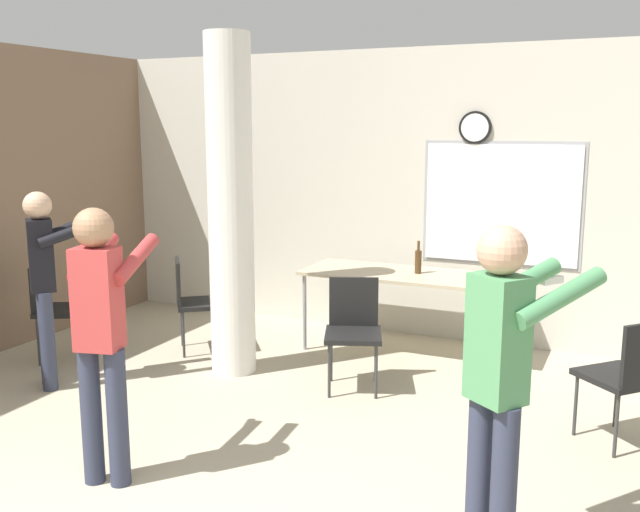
{
  "coord_description": "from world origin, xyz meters",
  "views": [
    {
      "loc": [
        1.9,
        -1.69,
        2.08
      ],
      "look_at": [
        0.07,
        2.32,
        1.26
      ],
      "focal_mm": 40.0,
      "sensor_mm": 36.0,
      "label": 1
    }
  ],
  "objects_px": {
    "chair_near_pillar": "(193,297)",
    "chair_by_left_wall": "(55,304)",
    "person_watching_back": "(46,274)",
    "folding_table": "(404,278)",
    "person_playing_front": "(101,324)",
    "person_playing_side": "(501,371)",
    "bottle_on_table": "(418,261)",
    "chair_table_front": "(353,325)",
    "chair_mid_room": "(628,372)"
  },
  "relations": [
    {
      "from": "bottle_on_table",
      "to": "chair_by_left_wall",
      "type": "relative_size",
      "value": 0.34
    },
    {
      "from": "person_watching_back",
      "to": "folding_table",
      "type": "bearing_deg",
      "value": 41.19
    },
    {
      "from": "chair_table_front",
      "to": "person_watching_back",
      "type": "xyz_separation_m",
      "value": [
        -2.2,
        -1.0,
        0.41
      ]
    },
    {
      "from": "folding_table",
      "to": "person_watching_back",
      "type": "bearing_deg",
      "value": -138.81
    },
    {
      "from": "folding_table",
      "to": "person_playing_side",
      "type": "xyz_separation_m",
      "value": [
        1.4,
        -2.91,
        0.26
      ]
    },
    {
      "from": "chair_table_front",
      "to": "person_playing_front",
      "type": "bearing_deg",
      "value": -109.73
    },
    {
      "from": "chair_near_pillar",
      "to": "bottle_on_table",
      "type": "bearing_deg",
      "value": 22.96
    },
    {
      "from": "folding_table",
      "to": "bottle_on_table",
      "type": "bearing_deg",
      "value": 16.02
    },
    {
      "from": "chair_by_left_wall",
      "to": "chair_table_front",
      "type": "bearing_deg",
      "value": 9.9
    },
    {
      "from": "bottle_on_table",
      "to": "chair_mid_room",
      "type": "relative_size",
      "value": 0.34
    },
    {
      "from": "chair_table_front",
      "to": "person_watching_back",
      "type": "height_order",
      "value": "person_watching_back"
    },
    {
      "from": "chair_table_front",
      "to": "chair_near_pillar",
      "type": "bearing_deg",
      "value": 171.91
    },
    {
      "from": "chair_near_pillar",
      "to": "person_watching_back",
      "type": "distance_m",
      "value": 1.41
    },
    {
      "from": "person_playing_front",
      "to": "person_playing_side",
      "type": "relative_size",
      "value": 0.99
    },
    {
      "from": "person_playing_front",
      "to": "chair_table_front",
      "type": "bearing_deg",
      "value": 70.27
    },
    {
      "from": "chair_mid_room",
      "to": "chair_by_left_wall",
      "type": "distance_m",
      "value": 4.69
    },
    {
      "from": "chair_table_front",
      "to": "chair_by_left_wall",
      "type": "bearing_deg",
      "value": -170.1
    },
    {
      "from": "chair_mid_room",
      "to": "chair_table_front",
      "type": "relative_size",
      "value": 1.0
    },
    {
      "from": "chair_table_front",
      "to": "person_playing_front",
      "type": "distance_m",
      "value": 2.21
    },
    {
      "from": "folding_table",
      "to": "chair_mid_room",
      "type": "xyz_separation_m",
      "value": [
        1.93,
        -1.27,
        -0.19
      ]
    },
    {
      "from": "chair_near_pillar",
      "to": "chair_by_left_wall",
      "type": "relative_size",
      "value": 1.0
    },
    {
      "from": "bottle_on_table",
      "to": "chair_near_pillar",
      "type": "xyz_separation_m",
      "value": [
        -1.89,
        -0.8,
        -0.35
      ]
    },
    {
      "from": "chair_near_pillar",
      "to": "person_playing_front",
      "type": "height_order",
      "value": "person_playing_front"
    },
    {
      "from": "folding_table",
      "to": "chair_mid_room",
      "type": "distance_m",
      "value": 2.31
    },
    {
      "from": "bottle_on_table",
      "to": "chair_by_left_wall",
      "type": "xyz_separation_m",
      "value": [
        -2.88,
        -1.51,
        -0.35
      ]
    },
    {
      "from": "bottle_on_table",
      "to": "chair_table_front",
      "type": "distance_m",
      "value": 1.12
    },
    {
      "from": "folding_table",
      "to": "person_playing_front",
      "type": "xyz_separation_m",
      "value": [
        -0.82,
        -3.04,
        0.25
      ]
    },
    {
      "from": "bottle_on_table",
      "to": "person_watching_back",
      "type": "relative_size",
      "value": 0.19
    },
    {
      "from": "bottle_on_table",
      "to": "folding_table",
      "type": "bearing_deg",
      "value": -163.98
    },
    {
      "from": "chair_table_front",
      "to": "person_playing_side",
      "type": "bearing_deg",
      "value": -51.91
    },
    {
      "from": "bottle_on_table",
      "to": "person_playing_side",
      "type": "relative_size",
      "value": 0.18
    },
    {
      "from": "chair_table_front",
      "to": "person_playing_front",
      "type": "relative_size",
      "value": 0.53
    },
    {
      "from": "chair_mid_room",
      "to": "person_watching_back",
      "type": "xyz_separation_m",
      "value": [
        -4.22,
        -0.74,
        0.41
      ]
    },
    {
      "from": "person_playing_front",
      "to": "person_playing_side",
      "type": "height_order",
      "value": "person_playing_side"
    },
    {
      "from": "chair_near_pillar",
      "to": "person_playing_side",
      "type": "height_order",
      "value": "person_playing_side"
    },
    {
      "from": "person_playing_front",
      "to": "person_watching_back",
      "type": "height_order",
      "value": "person_playing_front"
    },
    {
      "from": "chair_by_left_wall",
      "to": "chair_table_front",
      "type": "distance_m",
      "value": 2.71
    },
    {
      "from": "bottle_on_table",
      "to": "chair_table_front",
      "type": "height_order",
      "value": "bottle_on_table"
    },
    {
      "from": "folding_table",
      "to": "chair_near_pillar",
      "type": "distance_m",
      "value": 1.94
    },
    {
      "from": "chair_near_pillar",
      "to": "chair_by_left_wall",
      "type": "distance_m",
      "value": 1.21
    },
    {
      "from": "chair_mid_room",
      "to": "chair_by_left_wall",
      "type": "height_order",
      "value": "same"
    },
    {
      "from": "person_playing_side",
      "to": "chair_table_front",
      "type": "bearing_deg",
      "value": 128.09
    },
    {
      "from": "folding_table",
      "to": "person_playing_front",
      "type": "relative_size",
      "value": 1.13
    },
    {
      "from": "person_playing_side",
      "to": "chair_by_left_wall",
      "type": "bearing_deg",
      "value": 160.97
    },
    {
      "from": "person_playing_front",
      "to": "person_watching_back",
      "type": "distance_m",
      "value": 1.8
    },
    {
      "from": "person_playing_front",
      "to": "person_watching_back",
      "type": "relative_size",
      "value": 1.04
    },
    {
      "from": "bottle_on_table",
      "to": "person_playing_side",
      "type": "xyz_separation_m",
      "value": [
        1.28,
        -2.94,
        0.1
      ]
    },
    {
      "from": "person_playing_side",
      "to": "person_watching_back",
      "type": "bearing_deg",
      "value": 166.28
    },
    {
      "from": "bottle_on_table",
      "to": "chair_by_left_wall",
      "type": "distance_m",
      "value": 3.27
    },
    {
      "from": "chair_table_front",
      "to": "folding_table",
      "type": "bearing_deg",
      "value": 84.77
    }
  ]
}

